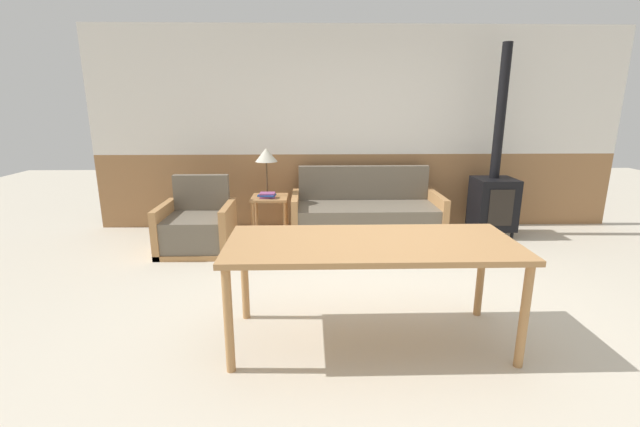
{
  "coord_description": "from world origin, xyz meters",
  "views": [
    {
      "loc": [
        -0.68,
        -3.29,
        1.72
      ],
      "look_at": [
        -0.56,
        1.1,
        0.57
      ],
      "focal_mm": 24.0,
      "sensor_mm": 36.0,
      "label": 1
    }
  ],
  "objects_px": {
    "armchair": "(197,229)",
    "side_table": "(270,205)",
    "dining_table": "(371,251)",
    "couch": "(366,217)",
    "wood_stove": "(494,192)",
    "table_lamp": "(266,157)"
  },
  "relations": [
    {
      "from": "armchair",
      "to": "side_table",
      "type": "xyz_separation_m",
      "value": [
        0.82,
        0.49,
        0.17
      ]
    },
    {
      "from": "side_table",
      "to": "dining_table",
      "type": "relative_size",
      "value": 0.27
    },
    {
      "from": "armchair",
      "to": "couch",
      "type": "bearing_deg",
      "value": 12.35
    },
    {
      "from": "couch",
      "to": "armchair",
      "type": "xyz_separation_m",
      "value": [
        -2.07,
        -0.46,
        -0.01
      ]
    },
    {
      "from": "side_table",
      "to": "wood_stove",
      "type": "height_order",
      "value": "wood_stove"
    },
    {
      "from": "side_table",
      "to": "dining_table",
      "type": "distance_m",
      "value": 2.73
    },
    {
      "from": "couch",
      "to": "armchair",
      "type": "bearing_deg",
      "value": -167.56
    },
    {
      "from": "dining_table",
      "to": "side_table",
      "type": "bearing_deg",
      "value": 110.36
    },
    {
      "from": "couch",
      "to": "dining_table",
      "type": "bearing_deg",
      "value": -96.87
    },
    {
      "from": "couch",
      "to": "dining_table",
      "type": "distance_m",
      "value": 2.56
    },
    {
      "from": "armchair",
      "to": "table_lamp",
      "type": "relative_size",
      "value": 1.4
    },
    {
      "from": "armchair",
      "to": "dining_table",
      "type": "xyz_separation_m",
      "value": [
        1.76,
        -2.05,
        0.44
      ]
    },
    {
      "from": "table_lamp",
      "to": "dining_table",
      "type": "relative_size",
      "value": 0.3
    },
    {
      "from": "side_table",
      "to": "table_lamp",
      "type": "distance_m",
      "value": 0.62
    },
    {
      "from": "armchair",
      "to": "table_lamp",
      "type": "xyz_separation_m",
      "value": [
        0.79,
        0.57,
        0.78
      ]
    },
    {
      "from": "table_lamp",
      "to": "wood_stove",
      "type": "distance_m",
      "value": 2.99
    },
    {
      "from": "couch",
      "to": "armchair",
      "type": "distance_m",
      "value": 2.12
    },
    {
      "from": "couch",
      "to": "wood_stove",
      "type": "relative_size",
      "value": 0.79
    },
    {
      "from": "armchair",
      "to": "dining_table",
      "type": "distance_m",
      "value": 2.74
    },
    {
      "from": "table_lamp",
      "to": "dining_table",
      "type": "xyz_separation_m",
      "value": [
        0.98,
        -2.63,
        -0.35
      ]
    },
    {
      "from": "couch",
      "to": "side_table",
      "type": "distance_m",
      "value": 1.26
    },
    {
      "from": "couch",
      "to": "table_lamp",
      "type": "height_order",
      "value": "table_lamp"
    }
  ]
}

